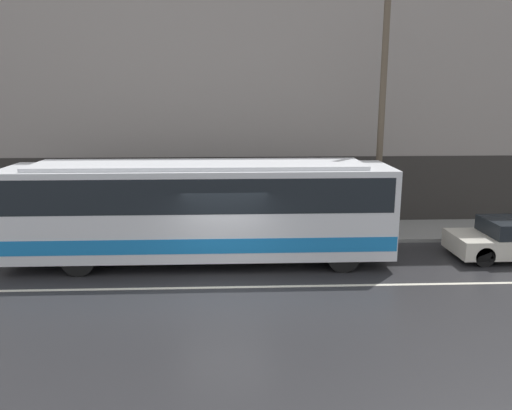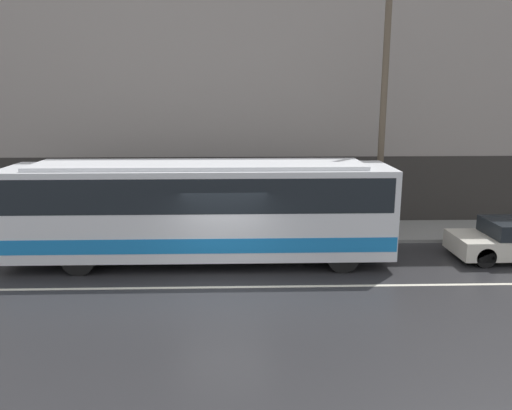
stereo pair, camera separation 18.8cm
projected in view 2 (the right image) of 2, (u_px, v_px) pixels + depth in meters
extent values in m
plane|color=#262628|center=(224.00, 287.00, 13.93)|extent=(60.00, 60.00, 0.00)
cube|color=gray|center=(229.00, 232.00, 19.21)|extent=(60.00, 2.86, 0.13)
cube|color=gray|center=(228.00, 72.00, 19.43)|extent=(60.00, 0.30, 12.17)
cube|color=#2D2B28|center=(229.00, 191.00, 20.29)|extent=(60.00, 0.06, 2.80)
cube|color=beige|center=(224.00, 287.00, 13.92)|extent=(54.00, 0.14, 0.01)
cube|color=silver|center=(200.00, 210.00, 15.70)|extent=(11.91, 2.50, 2.73)
cube|color=#1972BF|center=(201.00, 235.00, 15.88)|extent=(11.85, 2.53, 0.45)
cube|color=black|center=(200.00, 189.00, 15.55)|extent=(11.55, 2.52, 1.04)
cube|color=orange|center=(388.00, 172.00, 15.61)|extent=(0.12, 1.88, 0.28)
cube|color=silver|center=(199.00, 165.00, 15.38)|extent=(10.12, 2.13, 0.12)
cylinder|color=black|center=(343.00, 256.00, 15.02)|extent=(1.00, 0.28, 1.00)
cylinder|color=black|center=(330.00, 236.00, 17.15)|extent=(1.00, 0.28, 1.00)
cylinder|color=black|center=(78.00, 259.00, 14.79)|extent=(1.00, 0.28, 1.00)
cylinder|color=black|center=(99.00, 238.00, 16.92)|extent=(1.00, 0.28, 1.00)
cylinder|color=black|center=(485.00, 258.00, 15.46)|extent=(0.63, 0.20, 0.63)
cylinder|color=black|center=(462.00, 242.00, 17.06)|extent=(0.63, 0.20, 0.63)
cylinder|color=brown|center=(382.00, 123.00, 17.70)|extent=(0.23, 0.23, 8.24)
cylinder|color=navy|center=(84.00, 217.00, 18.18)|extent=(0.36, 0.36, 1.49)
sphere|color=tan|center=(82.00, 194.00, 17.99)|extent=(0.27, 0.27, 0.27)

